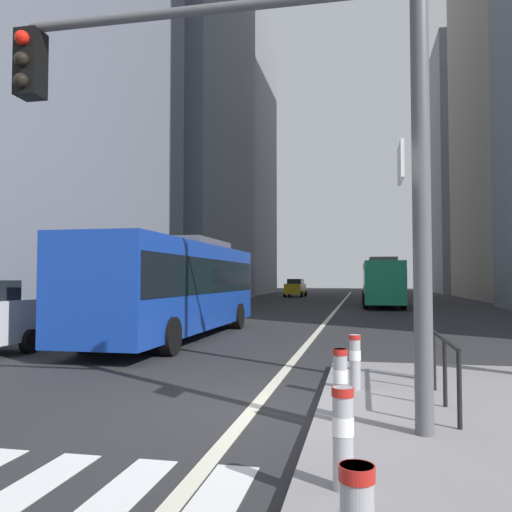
{
  "coord_description": "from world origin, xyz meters",
  "views": [
    {
      "loc": [
        1.65,
        -7.86,
        1.99
      ],
      "look_at": [
        -4.43,
        22.04,
        3.3
      ],
      "focal_mm": 36.69,
      "sensor_mm": 36.0,
      "label": 1
    }
  ],
  "objects_px": {
    "city_bus_red_receding": "(382,281)",
    "bollard_left": "(343,432)",
    "city_bus_blue_oncoming": "(177,283)",
    "bollard_back": "(355,359)",
    "car_oncoming_mid": "(295,288)",
    "traffic_signal_gantry": "(271,114)",
    "bollard_right": "(340,381)",
    "street_lamp_post": "(422,101)",
    "car_receding_near": "(378,287)"
  },
  "relations": [
    {
      "from": "car_oncoming_mid",
      "to": "bollard_right",
      "type": "bearing_deg",
      "value": -82.15
    },
    {
      "from": "city_bus_blue_oncoming",
      "to": "bollard_right",
      "type": "xyz_separation_m",
      "value": [
        5.75,
        -9.61,
        -1.17
      ]
    },
    {
      "from": "city_bus_red_receding",
      "to": "car_oncoming_mid",
      "type": "bearing_deg",
      "value": 115.17
    },
    {
      "from": "city_bus_blue_oncoming",
      "to": "bollard_left",
      "type": "bearing_deg",
      "value": -63.63
    },
    {
      "from": "street_lamp_post",
      "to": "bollard_left",
      "type": "distance_m",
      "value": 7.19
    },
    {
      "from": "city_bus_red_receding",
      "to": "car_oncoming_mid",
      "type": "xyz_separation_m",
      "value": [
        -8.48,
        18.05,
        -0.85
      ]
    },
    {
      "from": "city_bus_red_receding",
      "to": "bollard_left",
      "type": "relative_size",
      "value": 13.15
    },
    {
      "from": "bollard_right",
      "to": "bollard_back",
      "type": "xyz_separation_m",
      "value": [
        0.16,
        2.01,
        -0.01
      ]
    },
    {
      "from": "city_bus_blue_oncoming",
      "to": "bollard_right",
      "type": "relative_size",
      "value": 12.44
    },
    {
      "from": "city_bus_red_receding",
      "to": "car_receding_near",
      "type": "bearing_deg",
      "value": 88.95
    },
    {
      "from": "traffic_signal_gantry",
      "to": "bollard_right",
      "type": "bearing_deg",
      "value": 25.59
    },
    {
      "from": "car_receding_near",
      "to": "city_bus_blue_oncoming",
      "type": "bearing_deg",
      "value": -99.96
    },
    {
      "from": "car_receding_near",
      "to": "street_lamp_post",
      "type": "xyz_separation_m",
      "value": [
        -0.64,
        -50.96,
        4.29
      ]
    },
    {
      "from": "traffic_signal_gantry",
      "to": "street_lamp_post",
      "type": "bearing_deg",
      "value": 57.38
    },
    {
      "from": "city_bus_blue_oncoming",
      "to": "bollard_back",
      "type": "relative_size",
      "value": 12.8
    },
    {
      "from": "city_bus_blue_oncoming",
      "to": "bollard_back",
      "type": "height_order",
      "value": "city_bus_blue_oncoming"
    },
    {
      "from": "traffic_signal_gantry",
      "to": "bollard_right",
      "type": "relative_size",
      "value": 6.48
    },
    {
      "from": "city_bus_red_receding",
      "to": "traffic_signal_gantry",
      "type": "height_order",
      "value": "traffic_signal_gantry"
    },
    {
      "from": "car_receding_near",
      "to": "bollard_right",
      "type": "xyz_separation_m",
      "value": [
        -2.06,
        -54.07,
        -0.32
      ]
    },
    {
      "from": "city_bus_red_receding",
      "to": "bollard_right",
      "type": "relative_size",
      "value": 12.57
    },
    {
      "from": "city_bus_blue_oncoming",
      "to": "city_bus_red_receding",
      "type": "height_order",
      "value": "same"
    },
    {
      "from": "city_bus_blue_oncoming",
      "to": "city_bus_red_receding",
      "type": "xyz_separation_m",
      "value": [
        7.4,
        21.96,
        0.0
      ]
    },
    {
      "from": "car_oncoming_mid",
      "to": "car_receding_near",
      "type": "xyz_separation_m",
      "value": [
        8.89,
        4.45,
        -0.0
      ]
    },
    {
      "from": "city_bus_red_receding",
      "to": "street_lamp_post",
      "type": "xyz_separation_m",
      "value": [
        -0.23,
        -28.45,
        3.45
      ]
    },
    {
      "from": "car_receding_near",
      "to": "bollard_back",
      "type": "relative_size",
      "value": 4.57
    },
    {
      "from": "city_bus_blue_oncoming",
      "to": "car_oncoming_mid",
      "type": "bearing_deg",
      "value": 91.55
    },
    {
      "from": "traffic_signal_gantry",
      "to": "bollard_back",
      "type": "xyz_separation_m",
      "value": [
        1.0,
        2.41,
        -3.43
      ]
    },
    {
      "from": "car_oncoming_mid",
      "to": "traffic_signal_gantry",
      "type": "height_order",
      "value": "traffic_signal_gantry"
    },
    {
      "from": "city_bus_blue_oncoming",
      "to": "traffic_signal_gantry",
      "type": "height_order",
      "value": "traffic_signal_gantry"
    },
    {
      "from": "traffic_signal_gantry",
      "to": "bollard_back",
      "type": "bearing_deg",
      "value": 67.59
    },
    {
      "from": "city_bus_red_receding",
      "to": "car_receding_near",
      "type": "xyz_separation_m",
      "value": [
        0.41,
        22.5,
        -0.85
      ]
    },
    {
      "from": "city_bus_red_receding",
      "to": "traffic_signal_gantry",
      "type": "xyz_separation_m",
      "value": [
        -2.48,
        -31.97,
        2.25
      ]
    },
    {
      "from": "street_lamp_post",
      "to": "bollard_back",
      "type": "xyz_separation_m",
      "value": [
        -1.26,
        -1.1,
        -4.63
      ]
    },
    {
      "from": "street_lamp_post",
      "to": "bollard_right",
      "type": "xyz_separation_m",
      "value": [
        -1.41,
        -3.12,
        -4.62
      ]
    },
    {
      "from": "bollard_left",
      "to": "bollard_right",
      "type": "relative_size",
      "value": 0.96
    },
    {
      "from": "car_oncoming_mid",
      "to": "bollard_back",
      "type": "xyz_separation_m",
      "value": [
        7.0,
        -47.61,
        -0.34
      ]
    },
    {
      "from": "city_bus_blue_oncoming",
      "to": "bollard_right",
      "type": "height_order",
      "value": "city_bus_blue_oncoming"
    },
    {
      "from": "car_receding_near",
      "to": "traffic_signal_gantry",
      "type": "height_order",
      "value": "traffic_signal_gantry"
    },
    {
      "from": "city_bus_blue_oncoming",
      "to": "street_lamp_post",
      "type": "height_order",
      "value": "street_lamp_post"
    },
    {
      "from": "car_receding_near",
      "to": "traffic_signal_gantry",
      "type": "xyz_separation_m",
      "value": [
        -2.9,
        -54.48,
        3.09
      ]
    },
    {
      "from": "bollard_back",
      "to": "city_bus_blue_oncoming",
      "type": "bearing_deg",
      "value": 127.87
    },
    {
      "from": "city_bus_red_receding",
      "to": "bollard_back",
      "type": "height_order",
      "value": "city_bus_red_receding"
    },
    {
      "from": "car_receding_near",
      "to": "bollard_right",
      "type": "height_order",
      "value": "car_receding_near"
    },
    {
      "from": "city_bus_blue_oncoming",
      "to": "car_receding_near",
      "type": "relative_size",
      "value": 2.8
    },
    {
      "from": "traffic_signal_gantry",
      "to": "bollard_right",
      "type": "xyz_separation_m",
      "value": [
        0.84,
        0.4,
        -3.42
      ]
    },
    {
      "from": "car_oncoming_mid",
      "to": "street_lamp_post",
      "type": "relative_size",
      "value": 0.53
    },
    {
      "from": "city_bus_red_receding",
      "to": "car_oncoming_mid",
      "type": "distance_m",
      "value": 19.96
    },
    {
      "from": "city_bus_red_receding",
      "to": "bollard_left",
      "type": "distance_m",
      "value": 33.84
    },
    {
      "from": "car_receding_near",
      "to": "bollard_back",
      "type": "height_order",
      "value": "car_receding_near"
    },
    {
      "from": "bollard_left",
      "to": "bollard_right",
      "type": "distance_m",
      "value": 2.21
    }
  ]
}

